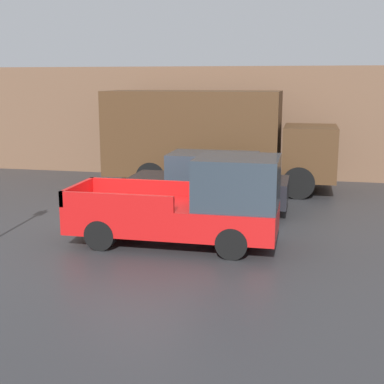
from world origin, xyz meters
The scene contains 6 objects.
ground_plane centered at (0.00, 0.00, 0.00)m, with size 60.00×60.00×0.00m, color #2D2D30.
building_wall centered at (0.00, 8.39, 2.22)m, with size 28.00×0.15×4.45m.
pickup_truck centered at (1.79, -0.96, 0.99)m, with size 5.00×1.93×2.18m.
car centered at (1.54, 2.57, 0.88)m, with size 4.77×1.89×1.76m.
delivery_truck centered at (0.91, 5.94, 1.90)m, with size 8.19×2.60×3.53m.
newspaper_box centered at (1.22, 8.07, 0.49)m, with size 0.45×0.40×0.99m.
Camera 1 is at (4.38, -13.09, 3.92)m, focal length 50.00 mm.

